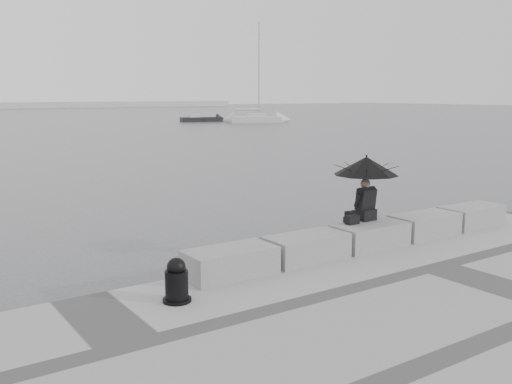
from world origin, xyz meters
TOP-DOWN VIEW (x-y plane):
  - ground at (0.00, 0.00)m, footprint 360.00×360.00m
  - stone_block_far_left at (-3.40, -0.45)m, footprint 1.60×0.80m
  - stone_block_left at (-1.70, -0.45)m, footprint 1.60×0.80m
  - stone_block_centre at (0.00, -0.45)m, footprint 1.60×0.80m
  - stone_block_right at (1.70, -0.45)m, footprint 1.60×0.80m
  - stone_block_far_right at (3.40, -0.45)m, footprint 1.60×0.80m
  - seated_person at (0.17, -0.11)m, footprint 1.36×1.36m
  - bag at (-0.33, -0.26)m, footprint 0.28×0.16m
  - mooring_bollard at (-4.73, -1.06)m, footprint 0.44×0.44m
  - sailboat_right at (33.94, 53.66)m, footprint 6.87×5.09m
  - small_motorboat at (29.43, 60.29)m, footprint 5.89×2.94m

SIDE VIEW (x-z plane):
  - ground at x=0.00m, z-range 0.00..0.00m
  - small_motorboat at x=29.43m, z-range -0.23..0.87m
  - sailboat_right at x=33.94m, z-range -5.91..6.99m
  - stone_block_far_left at x=-3.40m, z-range 0.50..1.00m
  - stone_block_left at x=-1.70m, z-range 0.50..1.00m
  - stone_block_centre at x=0.00m, z-range 0.50..1.00m
  - stone_block_right at x=1.70m, z-range 0.50..1.00m
  - stone_block_far_right at x=3.40m, z-range 0.50..1.00m
  - mooring_bollard at x=-4.73m, z-range 0.45..1.15m
  - bag at x=-0.33m, z-range 1.00..1.18m
  - seated_person at x=0.17m, z-range 1.34..2.73m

